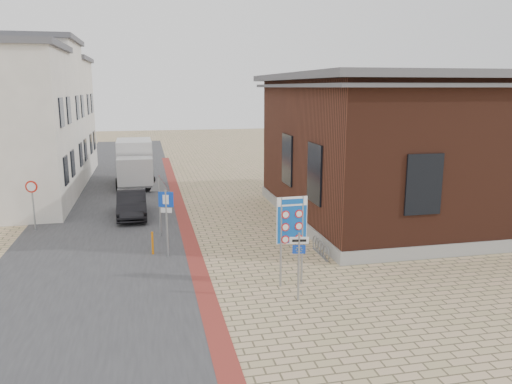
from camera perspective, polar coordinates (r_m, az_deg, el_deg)
name	(u,v)px	position (r m, az deg, el deg)	size (l,w,h in m)	color
ground	(266,283)	(16.34, 1.10, -10.34)	(120.00, 120.00, 0.00)	tan
road_strip	(115,194)	(30.40, -15.80, -0.28)	(7.00, 60.00, 0.02)	#38383A
curb_strip	(181,212)	(25.51, -8.55, -2.23)	(0.60, 40.00, 0.02)	maroon
brick_building	(414,144)	(25.21, 17.61, 5.20)	(13.00, 13.00, 6.80)	gray
townhouse_mid	(19,115)	(33.58, -25.44, 8.00)	(7.40, 6.40, 9.10)	beige
townhouse_far	(40,116)	(39.47, -23.48, 8.00)	(7.40, 6.40, 8.30)	beige
bike_rack	(321,248)	(18.95, 7.40, -6.41)	(0.08, 1.80, 0.60)	slate
sedan	(132,204)	(24.89, -14.01, -1.32)	(1.37, 3.92, 1.29)	black
box_truck	(135,162)	(32.88, -13.68, 3.31)	(2.42, 5.47, 2.84)	slate
border_sign	(292,222)	(15.53, 4.12, -3.45)	(0.99, 0.10, 2.89)	gray
essen_sign	(299,257)	(14.67, 4.92, -7.41)	(0.56, 0.13, 2.07)	gray
parking_sign	(166,211)	(18.52, -10.21, -2.20)	(0.54, 0.22, 2.54)	gray
yield_sign	(159,191)	(21.13, -11.00, 0.17)	(0.91, 0.15, 2.57)	gray
speed_sign	(33,198)	(23.71, -24.17, -0.59)	(0.52, 0.12, 2.24)	gray
bollard	(153,243)	(19.19, -11.74, -5.75)	(0.08, 0.08, 0.89)	orange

